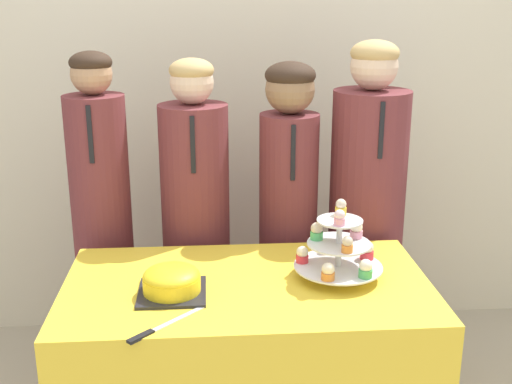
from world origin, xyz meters
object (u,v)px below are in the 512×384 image
student_0 (104,239)px  round_cake (172,281)px  cake_knife (155,330)px  cupcake_stand (340,248)px  student_1 (196,242)px  student_2 (288,233)px  student_3 (365,231)px

student_0 → round_cake: bearing=-62.9°
round_cake → cake_knife: round_cake is taller
cupcake_stand → cake_knife: bearing=-151.8°
round_cake → student_1: size_ratio=0.15×
student_0 → student_2: (0.77, 0.00, 0.00)m
cake_knife → student_3: bearing=1.9°
cupcake_stand → student_3: size_ratio=0.20×
student_1 → student_3: (0.72, 0.00, 0.03)m
student_0 → student_1: 0.38m
student_0 → student_2: 0.77m
round_cake → student_0: 0.69m
cake_knife → cupcake_stand: size_ratio=0.73×
student_2 → student_0: bearing=-180.0°
cupcake_stand → student_1: (-0.49, 0.52, -0.17)m
student_0 → student_1: student_0 is taller
round_cake → student_1: (0.07, 0.61, -0.11)m
cake_knife → student_0: (-0.28, 0.84, -0.04)m
cupcake_stand → student_2: 0.55m
student_1 → student_2: bearing=-0.0°
student_2 → student_1: bearing=180.0°
student_2 → student_3: 0.33m
round_cake → student_1: 0.62m
cake_knife → round_cake: bearing=37.1°
cupcake_stand → student_0: size_ratio=0.21×
round_cake → cupcake_stand: cupcake_stand is taller
cupcake_stand → student_2: student_2 is taller
student_1 → student_2: 0.39m
student_0 → student_3: size_ratio=0.98×
cake_knife → student_1: student_1 is taller
student_1 → cake_knife: bearing=-97.1°
student_1 → student_3: student_3 is taller
round_cake → cupcake_stand: (0.56, 0.09, 0.06)m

